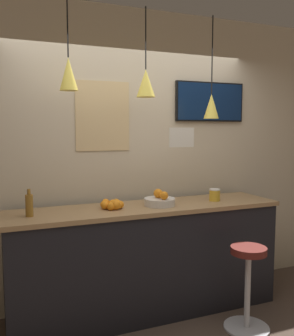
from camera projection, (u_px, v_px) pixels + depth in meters
back_wall at (131, 156)px, 3.78m from camera, size 8.00×0.06×2.90m
service_counter at (147, 259)px, 3.49m from camera, size 2.55×0.61×1.02m
bar_stool at (248, 279)px, 3.20m from camera, size 0.39×0.39×0.73m
fruit_bowl at (160, 200)px, 3.45m from camera, size 0.29×0.29×0.15m
orange_pile at (113, 205)px, 3.31m from camera, size 0.20×0.22×0.09m
juice_bottle at (29, 205)px, 3.01m from camera, size 0.06×0.06×0.23m
spread_jar at (215, 195)px, 3.68m from camera, size 0.11×0.11×0.12m
pendant_lamp_left at (69, 74)px, 3.09m from camera, size 0.15×0.15×0.76m
pendant_lamp_middle at (146, 83)px, 3.35m from camera, size 0.17×0.17×0.79m
pendant_lamp_right at (211, 105)px, 3.63m from camera, size 0.15×0.15×0.98m
mounted_tv at (210, 102)px, 4.01m from camera, size 0.81×0.04×0.42m
hanging_menu_board at (182, 137)px, 3.26m from camera, size 0.24×0.01×0.17m
wall_poster at (103, 116)px, 3.59m from camera, size 0.53×0.01×0.66m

